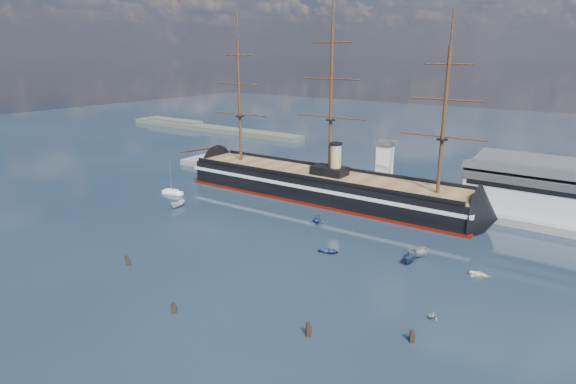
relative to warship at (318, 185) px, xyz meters
The scene contains 17 objects.
ground 23.69m from the warship, 58.96° to the right, with size 600.00×600.00×0.00m, color #152031.
quay 27.53m from the warship, 35.98° to the left, with size 180.00×18.00×2.00m, color slate.
quay_tower 20.68m from the warship, 40.85° to the left, with size 5.00×5.00×15.00m.
shoreline 147.68m from the warship, 149.47° to the left, with size 120.00×10.00×4.00m.
warship is the anchor object (origin of this frame).
sailboat 45.06m from the warship, 149.96° to the right, with size 6.85×3.37×10.54m.
motorboat_a 41.28m from the warship, 131.58° to the right, with size 6.16×2.26×2.46m, color silver.
motorboat_b 41.28m from the warship, 54.53° to the right, with size 2.84×1.13×1.32m, color #2D5183.
motorboat_c 47.67m from the warship, 31.10° to the right, with size 6.55×2.40×2.62m, color gray.
motorboat_d 22.13m from the warship, 58.25° to the right, with size 6.77×2.93×2.48m, color navy.
motorboat_e 60.03m from the warship, 25.82° to the right, with size 2.61×1.04×1.22m, color white.
motorboat_f 49.23m from the warship, 34.79° to the right, with size 6.32×2.32×2.53m, color navy.
motorboat_g 69.59m from the warship, 41.96° to the right, with size 3.65×1.58×1.34m, color gray.
piling_near_left 63.67m from the warship, 95.87° to the right, with size 0.64×0.64×2.99m, color black.
piling_near_mid 72.14m from the warship, 77.51° to the right, with size 0.64×0.64×2.63m, color black.
piling_near_right 73.61m from the warship, 59.00° to the right, with size 0.64×0.64×3.23m, color black.
piling_far_right 75.47m from the warship, 47.02° to the right, with size 0.64×0.64×2.87m, color black.
Camera 1 is at (61.17, -57.61, 42.25)m, focal length 30.00 mm.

